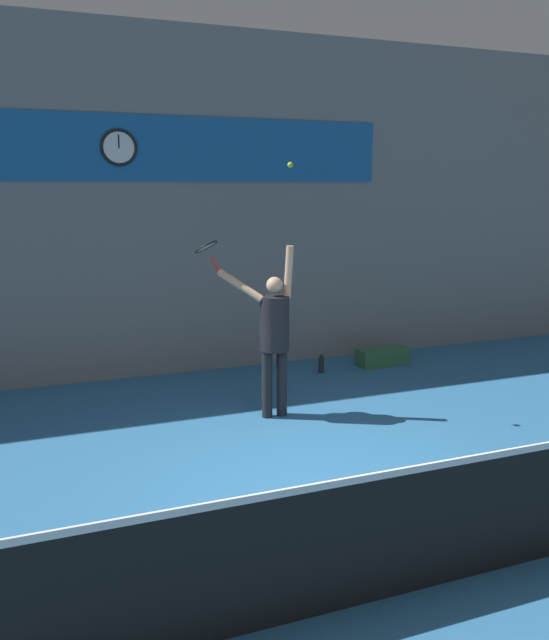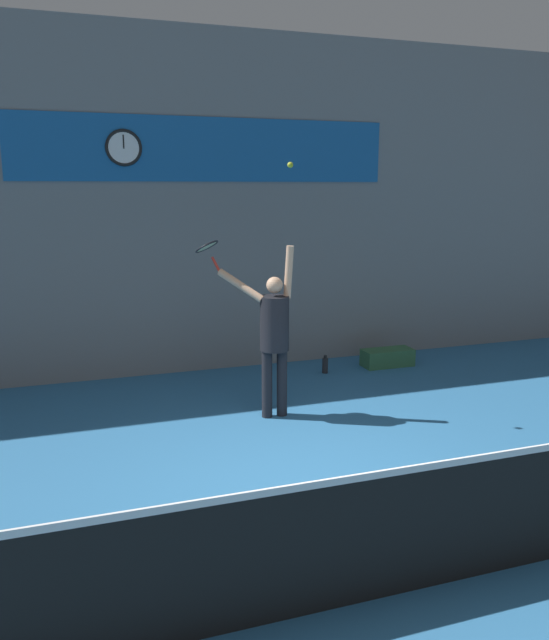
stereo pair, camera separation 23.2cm
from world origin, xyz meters
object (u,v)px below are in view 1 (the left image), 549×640
water_bottle (321,365)px  equipment_bag (382,357)px  tennis_player (274,331)px  tennis_racket (207,248)px  tennis_ball (290,165)px  scoreboard_clock (119,147)px

water_bottle → equipment_bag: water_bottle is taller
tennis_player → water_bottle: 2.20m
tennis_player → water_bottle: (1.32, 1.47, -0.95)m
tennis_racket → water_bottle: bearing=27.1°
tennis_player → tennis_racket: (-0.69, 0.44, 0.98)m
tennis_player → tennis_ball: size_ratio=31.50×
tennis_ball → equipment_bag: 4.00m
tennis_racket → tennis_ball: 1.40m
scoreboard_clock → equipment_bag: size_ratio=0.63×
scoreboard_clock → tennis_player: 3.45m
tennis_racket → tennis_ball: (0.86, -0.55, 0.96)m
tennis_racket → equipment_bag: 3.81m
tennis_racket → water_bottle: tennis_racket is taller
equipment_bag → water_bottle: bearing=-177.8°
tennis_racket → tennis_ball: size_ratio=6.21×
tennis_racket → equipment_bag: bearing=19.1°
scoreboard_clock → water_bottle: 4.29m
scoreboard_clock → tennis_player: scoreboard_clock is taller
tennis_player → tennis_racket: tennis_racket is taller
scoreboard_clock → tennis_racket: (0.76, -1.75, -1.25)m
tennis_ball → water_bottle: (1.16, 1.58, -2.90)m
water_bottle → equipment_bag: (1.09, 0.04, 0.01)m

